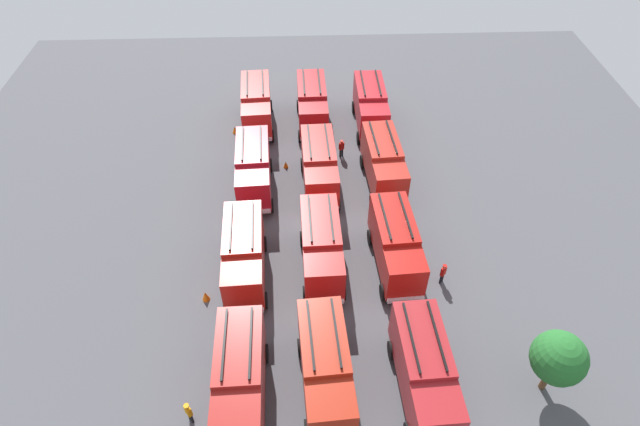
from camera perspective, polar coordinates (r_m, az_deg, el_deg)
name	(u,v)px	position (r m, az deg, el deg)	size (l,w,h in m)	color
ground_plane	(320,226)	(38.70, 0.00, -1.49)	(62.93, 62.93, 0.00)	#4C4C51
fire_truck_0	(256,105)	(47.95, -6.97, 11.68)	(7.33, 3.10, 3.88)	#AF201D
fire_truck_1	(253,168)	(40.68, -7.30, 4.90)	(7.31, 3.04, 3.88)	#A7141F
fire_truck_2	(244,254)	(34.34, -8.33, -4.47)	(7.30, 3.02, 3.88)	#A71B13
fire_truck_3	(240,377)	(29.32, -8.77, -17.29)	(7.25, 2.89, 3.88)	maroon
fire_truck_4	(312,104)	(47.77, -0.86, 11.88)	(7.24, 2.86, 3.88)	maroon
fire_truck_5	(319,166)	(40.55, -0.08, 5.17)	(7.28, 2.95, 3.88)	#A81D18
fire_truck_6	(321,246)	(34.44, 0.16, -3.66)	(7.26, 2.90, 3.88)	#AD1715
fire_truck_7	(325,367)	(29.29, 0.59, -16.47)	(7.34, 3.13, 3.88)	#A32211
fire_truck_8	(370,105)	(47.78, 5.55, 11.67)	(7.20, 2.75, 3.88)	#AE171E
fire_truck_9	(383,162)	(41.21, 6.97, 5.53)	(7.33, 3.09, 3.88)	#AC2218
fire_truck_10	(396,244)	(34.93, 8.30, -3.39)	(7.33, 3.10, 3.88)	#AB1510
fire_truck_11	(424,370)	(29.73, 11.35, -16.47)	(7.30, 3.01, 3.88)	maroon
firefighter_0	(189,412)	(30.23, -14.19, -20.38)	(0.47, 0.46, 1.75)	black
firefighter_1	(341,148)	(44.50, 2.36, 7.16)	(0.42, 0.48, 1.64)	black
firefighter_3	(443,273)	(35.45, 13.32, -6.39)	(0.47, 0.46, 1.71)	black
tree_0	(559,358)	(31.10, 24.68, -14.25)	(2.97, 2.97, 4.61)	brown
traffic_cone_0	(286,164)	(43.76, -3.77, 5.33)	(0.42, 0.42, 0.59)	#F2600C
traffic_cone_1	(235,130)	(48.21, -9.31, 8.98)	(0.45, 0.45, 0.65)	#F2600C
traffic_cone_2	(206,296)	(34.89, -12.42, -8.86)	(0.51, 0.51, 0.73)	#F2600C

